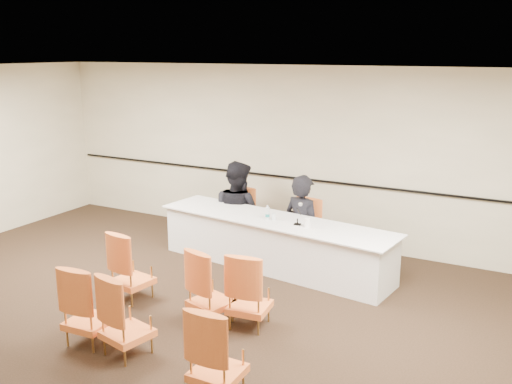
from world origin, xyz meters
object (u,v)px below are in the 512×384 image
at_px(panel_table, 274,243).
at_px(aud_chair_back_left, 88,304).
at_px(drinking_glass, 274,216).
at_px(aud_chair_back_mid, 126,314).
at_px(aud_chair_front_right, 250,289).
at_px(aud_chair_back_right, 217,351).
at_px(aud_chair_front_left, 132,265).
at_px(water_bottle, 267,212).
at_px(panelist_main_chair, 302,230).
at_px(panelist_second, 238,216).
at_px(aud_chair_front_mid, 211,286).
at_px(microphone, 298,215).
at_px(panelist_main, 302,232).
at_px(coffee_cup, 307,223).
at_px(panelist_second_chair, 238,217).

bearing_deg(panel_table, aud_chair_back_left, -97.84).
height_order(drinking_glass, aud_chair_back_mid, aud_chair_back_mid).
distance_m(drinking_glass, aud_chair_front_right, 1.96).
relative_size(aud_chair_back_left, aud_chair_back_right, 1.00).
bearing_deg(aud_chair_front_left, aud_chair_back_right, -23.26).
bearing_deg(water_bottle, panelist_main_chair, 62.06).
bearing_deg(panelist_second, aud_chair_back_right, 133.22).
distance_m(drinking_glass, aud_chair_front_mid, 2.00).
height_order(microphone, aud_chair_front_mid, microphone).
relative_size(aud_chair_front_mid, aud_chair_front_right, 1.00).
xyz_separation_m(microphone, aud_chair_back_right, (0.58, -3.15, -0.44)).
height_order(panelist_main_chair, drinking_glass, panelist_main_chair).
height_order(aud_chair_front_mid, aud_chair_front_right, same).
bearing_deg(panelist_main_chair, microphone, -65.86).
xyz_separation_m(aud_chair_front_left, aud_chair_back_mid, (0.89, -1.15, 0.00)).
relative_size(panelist_main, coffee_cup, 13.81).
height_order(panelist_main_chair, microphone, microphone).
bearing_deg(drinking_glass, aud_chair_front_right, -72.22).
height_order(panelist_main_chair, aud_chair_back_right, same).
bearing_deg(panelist_main_chair, aud_chair_back_right, -71.25).
distance_m(panel_table, panelist_second, 1.26).
height_order(drinking_glass, aud_chair_back_right, aud_chair_back_right).
height_order(coffee_cup, aud_chair_front_mid, aud_chair_front_mid).
distance_m(panelist_main, aud_chair_back_mid, 3.64).
relative_size(panel_table, panelist_main, 2.05).
distance_m(panelist_main_chair, aud_chair_back_right, 3.88).
xyz_separation_m(panel_table, panelist_second_chair, (-1.05, 0.70, 0.09)).
relative_size(panel_table, aud_chair_front_left, 4.03).
xyz_separation_m(panelist_second, microphone, (1.47, -0.81, 0.44)).
height_order(coffee_cup, aud_chair_back_mid, aud_chair_back_mid).
relative_size(panelist_main, aud_chair_front_left, 1.96).
height_order(microphone, water_bottle, microphone).
bearing_deg(panel_table, panelist_second_chair, 153.30).
xyz_separation_m(panelist_main, aud_chair_back_mid, (-0.49, -3.61, 0.04)).
xyz_separation_m(panelist_main, aud_chair_front_right, (0.37, -2.41, 0.04)).
bearing_deg(aud_chair_back_left, aud_chair_back_right, -10.03).
bearing_deg(aud_chair_back_right, panel_table, 106.41).
bearing_deg(panel_table, panelist_main, 74.82).
height_order(drinking_glass, aud_chair_front_left, aud_chair_front_left).
distance_m(panelist_main_chair, aud_chair_back_left, 3.75).
relative_size(microphone, aud_chair_back_left, 0.32).
bearing_deg(microphone, aud_chair_front_mid, -108.85).
relative_size(water_bottle, drinking_glass, 2.14).
bearing_deg(panelist_main, aud_chair_front_mid, 104.46).
bearing_deg(panelist_main_chair, water_bottle, -110.82).
relative_size(panel_table, drinking_glass, 38.27).
bearing_deg(panel_table, panelist_second, 153.30).
bearing_deg(drinking_glass, panelist_second_chair, 145.26).
distance_m(panelist_main_chair, water_bottle, 0.78).
height_order(aud_chair_back_left, aud_chair_back_mid, same).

